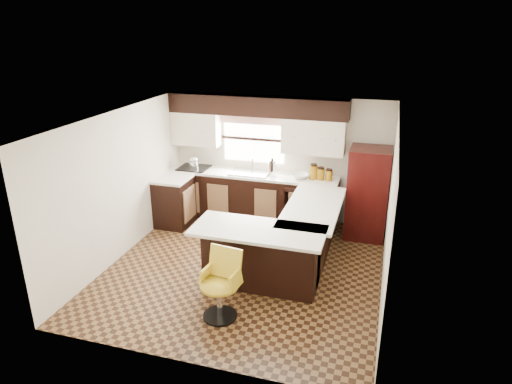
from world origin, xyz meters
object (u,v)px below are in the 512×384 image
(bar_chair, at_px, (219,286))
(peninsula_return, at_px, (261,257))
(peninsula_long, at_px, (309,234))
(refrigerator, at_px, (368,193))

(bar_chair, bearing_deg, peninsula_return, 79.54)
(peninsula_return, relative_size, bar_chair, 1.76)
(peninsula_long, bearing_deg, bar_chair, -113.53)
(peninsula_return, bearing_deg, bar_chair, -108.14)
(peninsula_return, distance_m, refrigerator, 2.54)
(peninsula_return, distance_m, bar_chair, 0.98)
(peninsula_long, bearing_deg, peninsula_return, -118.30)
(peninsula_return, bearing_deg, refrigerator, 57.42)
(peninsula_long, xyz_separation_m, peninsula_return, (-0.53, -0.97, 0.00))
(refrigerator, bearing_deg, peninsula_return, -122.58)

